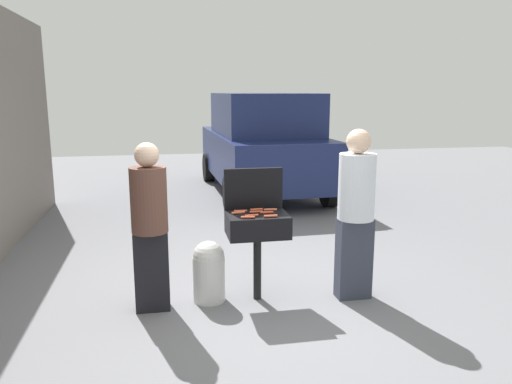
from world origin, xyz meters
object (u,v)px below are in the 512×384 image
at_px(hot_dog_2, 256,212).
at_px(person_right, 356,208).
at_px(hot_dog_3, 267,213).
at_px(bbq_grill, 257,228).
at_px(hot_dog_5, 257,210).
at_px(hot_dog_0, 270,210).
at_px(hot_dog_7, 238,213).
at_px(propane_tank, 209,270).
at_px(hot_dog_8, 240,211).
at_px(hot_dog_4, 252,215).
at_px(person_left, 150,222).
at_px(hot_dog_1, 271,216).
at_px(parked_minivan, 262,143).
at_px(hot_dog_6, 248,217).

xyz_separation_m(hot_dog_2, person_right, (0.97, -0.17, 0.03)).
relative_size(hot_dog_3, person_right, 0.08).
distance_m(bbq_grill, hot_dog_5, 0.20).
xyz_separation_m(bbq_grill, hot_dog_0, (0.15, 0.09, 0.15)).
height_order(bbq_grill, hot_dog_7, hot_dog_7).
height_order(hot_dog_0, propane_tank, hot_dog_0).
relative_size(hot_dog_2, hot_dog_5, 1.00).
height_order(hot_dog_3, hot_dog_8, same).
height_order(hot_dog_4, hot_dog_5, same).
bearing_deg(hot_dog_4, propane_tank, 160.20).
xyz_separation_m(hot_dog_2, hot_dog_4, (-0.07, -0.13, 0.00)).
bearing_deg(hot_dog_7, hot_dog_8, 62.17).
distance_m(hot_dog_0, hot_dog_7, 0.34).
distance_m(bbq_grill, person_left, 1.04).
relative_size(hot_dog_1, hot_dog_3, 1.00).
bearing_deg(hot_dog_7, hot_dog_2, -0.22).
xyz_separation_m(hot_dog_4, parked_minivan, (1.18, 5.29, 0.13)).
relative_size(person_left, person_right, 0.94).
height_order(bbq_grill, hot_dog_0, hot_dog_0).
xyz_separation_m(hot_dog_1, hot_dog_7, (-0.28, 0.19, 0.00)).
distance_m(hot_dog_4, person_left, 0.96).
bearing_deg(bbq_grill, hot_dog_5, 82.65).
bearing_deg(bbq_grill, hot_dog_6, -127.15).
bearing_deg(hot_dog_0, person_right, -15.89).
relative_size(hot_dog_1, hot_dog_6, 1.00).
bearing_deg(hot_dog_8, hot_dog_5, 11.31).
xyz_separation_m(propane_tank, person_right, (1.45, -0.19, 0.61)).
height_order(hot_dog_0, person_left, person_left).
height_order(person_right, parked_minivan, parked_minivan).
height_order(hot_dog_3, hot_dog_7, same).
distance_m(hot_dog_3, person_right, 0.88).
bearing_deg(hot_dog_5, hot_dog_6, -115.81).
distance_m(hot_dog_1, hot_dog_3, 0.15).
xyz_separation_m(propane_tank, parked_minivan, (1.59, 5.15, 0.70)).
height_order(person_left, person_right, person_right).
bearing_deg(person_right, hot_dog_6, -10.98).
relative_size(hot_dog_4, person_left, 0.08).
bearing_deg(hot_dog_8, hot_dog_0, 0.40).
bearing_deg(hot_dog_7, person_left, -173.71).
bearing_deg(bbq_grill, hot_dog_3, -8.09).
bearing_deg(hot_dog_1, hot_dog_2, 118.86).
bearing_deg(parked_minivan, hot_dog_4, 75.59).
height_order(hot_dog_4, parked_minivan, parked_minivan).
distance_m(hot_dog_2, parked_minivan, 5.28).
distance_m(hot_dog_2, hot_dog_7, 0.18).
xyz_separation_m(hot_dog_0, hot_dog_6, (-0.27, -0.25, 0.00)).
xyz_separation_m(hot_dog_3, person_left, (-1.12, -0.05, -0.02)).
bearing_deg(hot_dog_2, hot_dog_6, -120.97).
bearing_deg(hot_dog_3, person_left, -177.53).
bearing_deg(bbq_grill, hot_dog_0, 31.47).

